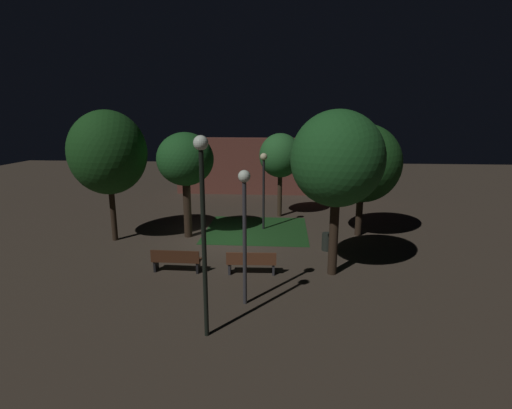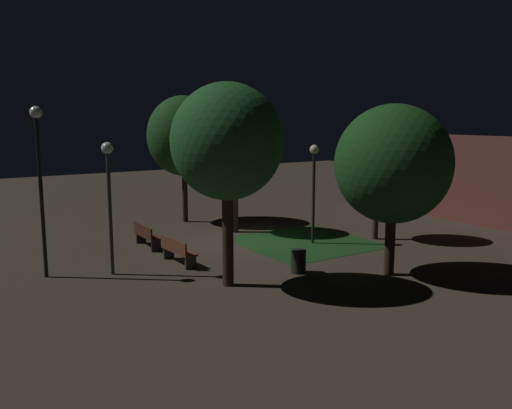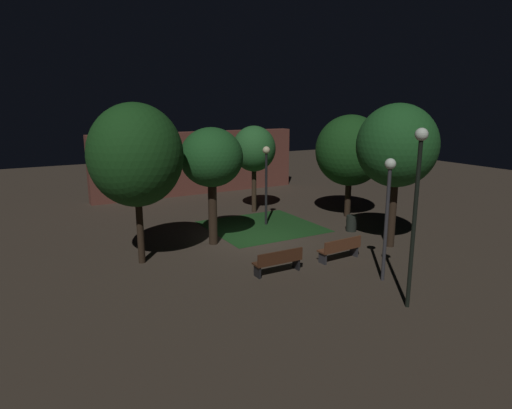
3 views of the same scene
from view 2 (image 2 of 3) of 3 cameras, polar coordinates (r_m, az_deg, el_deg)
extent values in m
plane|color=#3D3328|center=(21.17, -0.99, -4.08)|extent=(60.00, 60.00, 0.00)
cube|color=#194219|center=(21.29, 5.05, -4.03)|extent=(5.07, 4.89, 0.01)
cube|color=#422314|center=(20.73, -11.44, -3.28)|extent=(1.81, 0.50, 0.06)
cube|color=#422314|center=(20.61, -12.01, -2.72)|extent=(1.80, 0.08, 0.40)
cube|color=black|center=(21.51, -12.18, -3.50)|extent=(0.08, 0.38, 0.42)
cube|color=black|center=(20.05, -10.60, -4.38)|extent=(0.08, 0.38, 0.42)
cube|color=brown|center=(18.23, -8.22, -4.91)|extent=(1.82, 0.56, 0.06)
cube|color=brown|center=(18.09, -8.82, -4.29)|extent=(1.80, 0.14, 0.40)
cube|color=#2D2D33|center=(18.99, -9.31, -5.11)|extent=(0.10, 0.39, 0.42)
cube|color=#2D2D33|center=(17.61, -7.00, -6.20)|extent=(0.10, 0.39, 0.42)
cylinder|color=#2D2116|center=(25.38, -7.62, 1.64)|extent=(0.25, 0.25, 3.12)
ellipsoid|color=#194719|center=(25.18, -7.74, 7.28)|extent=(3.39, 3.39, 3.71)
cylinder|color=#2D2116|center=(22.87, -2.37, 0.73)|extent=(0.37, 0.37, 2.99)
ellipsoid|color=#1E5623|center=(22.65, -2.40, 6.27)|extent=(2.60, 2.60, 2.44)
cylinder|color=#2D2116|center=(15.50, -3.03, -2.73)|extent=(0.33, 0.33, 3.33)
ellipsoid|color=#1E5623|center=(15.18, -3.12, 6.74)|extent=(3.22, 3.22, 3.33)
cylinder|color=#2D2116|center=(17.14, 14.14, -3.24)|extent=(0.32, 0.32, 2.51)
ellipsoid|color=#194719|center=(16.81, 14.44, 4.22)|extent=(3.57, 3.57, 3.64)
cylinder|color=#38281C|center=(22.06, 12.70, -0.01)|extent=(0.26, 0.26, 2.84)
ellipsoid|color=#28662D|center=(21.83, 12.89, 5.34)|extent=(2.33, 2.33, 2.45)
cylinder|color=black|center=(17.40, -21.95, 0.54)|extent=(0.12, 0.12, 4.89)
sphere|color=white|center=(17.24, -22.47, 9.11)|extent=(0.36, 0.36, 0.36)
cylinder|color=black|center=(20.83, 6.16, 0.60)|extent=(0.12, 0.12, 3.53)
sphere|color=#F4E5B2|center=(20.63, 6.26, 5.87)|extent=(0.36, 0.36, 0.36)
cylinder|color=#333338|center=(17.13, -15.32, -1.06)|extent=(0.12, 0.12, 3.82)
sphere|color=white|center=(16.89, -15.62, 5.84)|extent=(0.36, 0.36, 0.36)
cylinder|color=black|center=(17.09, 4.55, -6.06)|extent=(0.48, 0.48, 0.75)
cube|color=brown|center=(27.23, 21.03, 2.62)|extent=(13.83, 0.80, 4.07)
camera|label=1|loc=(16.05, -54.70, 8.30)|focal=26.92mm
camera|label=3|loc=(27.17, -44.12, 8.75)|focal=30.78mm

